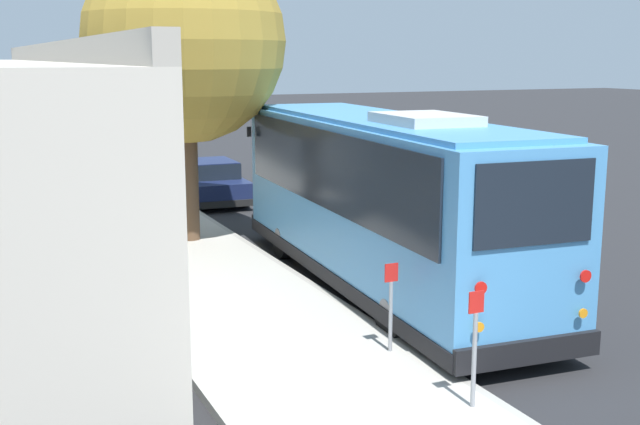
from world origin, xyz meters
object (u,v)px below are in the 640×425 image
object	(u,v)px
parked_sedan_navy	(210,182)
sign_post_far	(391,306)
parked_sedan_blue	(170,160)
street_tree	(183,27)
sign_post_near	(475,348)
fire_hydrant	(184,201)
shuttle_bus	(380,193)

from	to	relation	value
parked_sedan_navy	sign_post_far	distance (m)	14.34
parked_sedan_blue	street_tree	xyz separation A→B (m)	(-11.81, 2.41, 4.62)
parked_sedan_blue	sign_post_far	bearing A→B (deg)	-179.61
sign_post_near	fire_hydrant	size ratio (longest dim) A/B	1.88
shuttle_bus	sign_post_far	bearing A→B (deg)	157.94
sign_post_near	sign_post_far	size ratio (longest dim) A/B	1.12
shuttle_bus	sign_post_near	world-z (taller)	shuttle_bus
parked_sedan_navy	fire_hydrant	bearing A→B (deg)	151.73
street_tree	sign_post_far	xyz separation A→B (m)	(-8.78, -0.75, -4.35)
parked_sedan_blue	fire_hydrant	size ratio (longest dim) A/B	5.53
sign_post_far	shuttle_bus	bearing A→B (deg)	-25.87
shuttle_bus	sign_post_far	distance (m)	4.06
street_tree	shuttle_bus	bearing A→B (deg)	-154.85
parked_sedan_blue	sign_post_far	world-z (taller)	sign_post_far
parked_sedan_navy	parked_sedan_blue	world-z (taller)	parked_sedan_navy
sign_post_near	fire_hydrant	world-z (taller)	sign_post_near
shuttle_bus	sign_post_far	world-z (taller)	shuttle_bus
shuttle_bus	parked_sedan_blue	bearing A→B (deg)	4.00
shuttle_bus	sign_post_far	size ratio (longest dim) A/B	7.59
sign_post_near	parked_sedan_navy	bearing A→B (deg)	-4.92
shuttle_bus	parked_sedan_blue	xyz separation A→B (m)	(17.06, 0.06, -1.33)
parked_sedan_navy	sign_post_far	size ratio (longest dim) A/B	3.15
shuttle_bus	parked_sedan_navy	xyz separation A→B (m)	(10.74, 0.30, -1.30)
shuttle_bus	street_tree	bearing A→B (deg)	28.95
street_tree	fire_hydrant	distance (m)	5.55
parked_sedan_navy	parked_sedan_blue	distance (m)	6.32
sign_post_near	fire_hydrant	bearing A→B (deg)	0.36
parked_sedan_navy	sign_post_far	xyz separation A→B (m)	(-14.27, 1.41, 0.24)
parked_sedan_blue	fire_hydrant	xyz separation A→B (m)	(-8.86, 1.74, -0.04)
parked_sedan_blue	sign_post_near	distance (m)	22.80
shuttle_bus	sign_post_far	xyz separation A→B (m)	(-3.53, 1.71, -1.06)
parked_sedan_navy	street_tree	size ratio (longest dim) A/B	0.55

